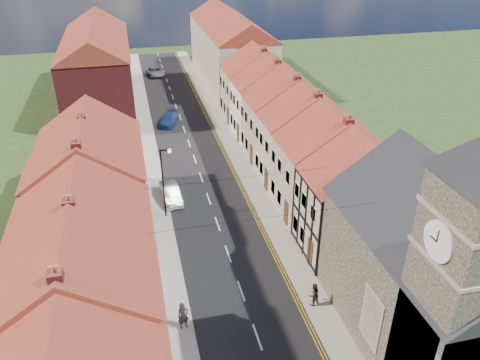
{
  "coord_description": "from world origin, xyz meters",
  "views": [
    {
      "loc": [
        -5.55,
        -12.63,
        21.24
      ],
      "look_at": [
        1.98,
        18.51,
        3.5
      ],
      "focal_mm": 35.0,
      "sensor_mm": 36.0,
      "label": 1
    }
  ],
  "objects_px": {
    "church": "(448,262)",
    "car_distant": "(155,71)",
    "lamppost": "(164,179)",
    "pedestrian_left": "(183,316)",
    "car_mid": "(171,193)",
    "pedestrian_right": "(314,295)",
    "car_far": "(169,119)"
  },
  "relations": [
    {
      "from": "car_mid",
      "to": "pedestrian_left",
      "type": "height_order",
      "value": "pedestrian_left"
    },
    {
      "from": "pedestrian_left",
      "to": "car_mid",
      "type": "bearing_deg",
      "value": 75.03
    },
    {
      "from": "pedestrian_left",
      "to": "church",
      "type": "bearing_deg",
      "value": -29.57
    },
    {
      "from": "pedestrian_left",
      "to": "pedestrian_right",
      "type": "bearing_deg",
      "value": -11.74
    },
    {
      "from": "pedestrian_left",
      "to": "pedestrian_right",
      "type": "distance_m",
      "value": 8.14
    },
    {
      "from": "car_distant",
      "to": "lamppost",
      "type": "bearing_deg",
      "value": -104.42
    },
    {
      "from": "church",
      "to": "car_mid",
      "type": "relative_size",
      "value": 3.78
    },
    {
      "from": "church",
      "to": "pedestrian_right",
      "type": "xyz_separation_m",
      "value": [
        -5.28,
        4.33,
        -4.95
      ]
    },
    {
      "from": "pedestrian_right",
      "to": "car_distant",
      "type": "bearing_deg",
      "value": -103.1
    },
    {
      "from": "church",
      "to": "lamppost",
      "type": "height_order",
      "value": "church"
    },
    {
      "from": "car_far",
      "to": "car_distant",
      "type": "distance_m",
      "value": 20.63
    },
    {
      "from": "car_distant",
      "to": "pedestrian_left",
      "type": "distance_m",
      "value": 53.24
    },
    {
      "from": "church",
      "to": "car_distant",
      "type": "xyz_separation_m",
      "value": [
        -10.86,
        57.51,
        -5.22
      ]
    },
    {
      "from": "lamppost",
      "to": "car_distant",
      "type": "distance_m",
      "value": 41.0
    },
    {
      "from": "car_far",
      "to": "pedestrian_right",
      "type": "bearing_deg",
      "value": -60.8
    },
    {
      "from": "church",
      "to": "car_mid",
      "type": "xyz_separation_m",
      "value": [
        -12.56,
        19.27,
        -5.22
      ]
    },
    {
      "from": "car_distant",
      "to": "pedestrian_left",
      "type": "height_order",
      "value": "pedestrian_left"
    },
    {
      "from": "church",
      "to": "lamppost",
      "type": "relative_size",
      "value": 2.53
    },
    {
      "from": "car_far",
      "to": "car_distant",
      "type": "height_order",
      "value": "car_distant"
    },
    {
      "from": "church",
      "to": "lamppost",
      "type": "bearing_deg",
      "value": 128.3
    },
    {
      "from": "church",
      "to": "car_far",
      "type": "bearing_deg",
      "value": 106.41
    },
    {
      "from": "lamppost",
      "to": "car_distant",
      "type": "bearing_deg",
      "value": 86.76
    },
    {
      "from": "car_distant",
      "to": "pedestrian_right",
      "type": "height_order",
      "value": "pedestrian_right"
    },
    {
      "from": "car_mid",
      "to": "pedestrian_right",
      "type": "height_order",
      "value": "pedestrian_right"
    },
    {
      "from": "car_far",
      "to": "pedestrian_left",
      "type": "bearing_deg",
      "value": -75.02
    },
    {
      "from": "lamppost",
      "to": "car_mid",
      "type": "distance_m",
      "value": 3.92
    },
    {
      "from": "car_mid",
      "to": "pedestrian_right",
      "type": "xyz_separation_m",
      "value": [
        7.28,
        -14.94,
        0.26
      ]
    },
    {
      "from": "car_mid",
      "to": "car_distant",
      "type": "height_order",
      "value": "car_mid"
    },
    {
      "from": "church",
      "to": "car_distant",
      "type": "bearing_deg",
      "value": 100.69
    },
    {
      "from": "car_mid",
      "to": "car_distant",
      "type": "xyz_separation_m",
      "value": [
        1.7,
        38.24,
        -0.01
      ]
    },
    {
      "from": "lamppost",
      "to": "pedestrian_left",
      "type": "bearing_deg",
      "value": -91.16
    },
    {
      "from": "car_mid",
      "to": "pedestrian_right",
      "type": "distance_m",
      "value": 16.62
    }
  ]
}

